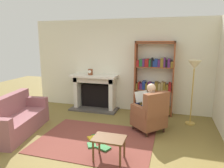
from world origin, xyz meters
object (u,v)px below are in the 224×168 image
(sofa_floral, at_px, (16,119))
(seated_reader, at_px, (148,105))
(side_table, at_px, (109,141))
(bookshelf, at_px, (154,81))
(fireplace, at_px, (95,91))
(floor_lamp, at_px, (194,71))
(armchair_reading, at_px, (151,114))
(mantel_clock, at_px, (90,72))

(sofa_floral, bearing_deg, seated_reader, -79.92)
(side_table, bearing_deg, sofa_floral, 168.71)
(bookshelf, xyz_separation_m, sofa_floral, (-2.87, -2.19, -0.65))
(fireplace, relative_size, floor_lamp, 0.89)
(armchair_reading, height_order, side_table, armchair_reading)
(armchair_reading, distance_m, seated_reader, 0.23)
(mantel_clock, relative_size, floor_lamp, 0.11)
(fireplace, xyz_separation_m, bookshelf, (1.76, 0.03, 0.40))
(armchair_reading, relative_size, sofa_floral, 0.54)
(sofa_floral, bearing_deg, armchair_reading, -81.85)
(sofa_floral, bearing_deg, side_table, -110.44)
(side_table, bearing_deg, mantel_clock, 118.42)
(armchair_reading, xyz_separation_m, floor_lamp, (0.92, 0.77, 0.94))
(mantel_clock, xyz_separation_m, floor_lamp, (2.85, -0.37, 0.21))
(armchair_reading, xyz_separation_m, sofa_floral, (-2.94, -0.92, -0.10))
(side_table, bearing_deg, seated_reader, 71.94)
(fireplace, bearing_deg, armchair_reading, -34.11)
(sofa_floral, bearing_deg, floor_lamp, -75.58)
(bookshelf, height_order, armchair_reading, bookshelf)
(mantel_clock, height_order, sofa_floral, mantel_clock)
(fireplace, distance_m, armchair_reading, 2.21)
(fireplace, distance_m, bookshelf, 1.80)
(armchair_reading, height_order, sofa_floral, armchair_reading)
(bookshelf, height_order, floor_lamp, bookshelf)
(sofa_floral, xyz_separation_m, side_table, (2.38, -0.47, 0.04))
(mantel_clock, height_order, seated_reader, mantel_clock)
(side_table, bearing_deg, fireplace, 115.64)
(seated_reader, xyz_separation_m, side_table, (-0.48, -1.47, -0.26))
(seated_reader, bearing_deg, sofa_floral, -27.85)
(floor_lamp, bearing_deg, sofa_floral, -156.44)
(bookshelf, distance_m, armchair_reading, 1.39)
(bookshelf, bearing_deg, side_table, -100.58)
(floor_lamp, bearing_deg, fireplace, 170.30)
(fireplace, distance_m, side_table, 2.92)
(fireplace, xyz_separation_m, mantel_clock, (-0.11, -0.10, 0.59))
(floor_lamp, bearing_deg, side_table, -124.52)
(mantel_clock, relative_size, bookshelf, 0.09)
(mantel_clock, xyz_separation_m, bookshelf, (1.86, 0.14, -0.19))
(seated_reader, xyz_separation_m, floor_lamp, (1.01, 0.69, 0.75))
(side_table, height_order, floor_lamp, floor_lamp)
(mantel_clock, xyz_separation_m, seated_reader, (1.85, -1.06, -0.54))
(mantel_clock, bearing_deg, seated_reader, -29.77)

